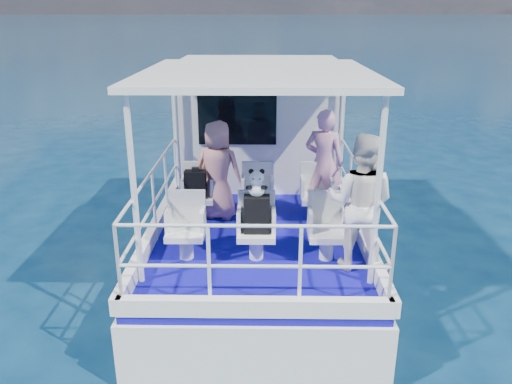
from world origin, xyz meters
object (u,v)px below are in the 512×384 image
passenger_stbd_aft (360,203)px  panda (257,183)px  passenger_port_fwd (218,171)px  backpack_center (257,214)px

passenger_stbd_aft → panda: passenger_stbd_aft is taller
passenger_port_fwd → panda: bearing=127.4°
backpack_center → panda: 0.41m
passenger_stbd_aft → panda: bearing=13.9°
passenger_port_fwd → passenger_stbd_aft: bearing=153.7°
passenger_port_fwd → panda: (0.60, -1.38, 0.28)m
passenger_port_fwd → panda: size_ratio=4.38×
passenger_stbd_aft → panda: (-1.25, 0.18, 0.18)m
panda → passenger_stbd_aft: bearing=-8.4°
passenger_port_fwd → passenger_stbd_aft: size_ratio=0.89×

